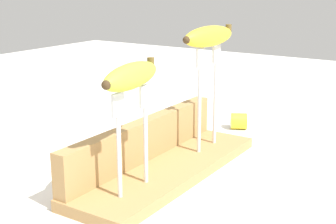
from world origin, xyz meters
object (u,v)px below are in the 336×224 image
object	(u,v)px
fork_stand_left	(132,130)
fork_stand_right	(208,89)
banana_raised_right	(209,36)
fork_fallen_near	(170,124)
banana_chunk_near	(238,121)
banana_raised_left	(131,76)

from	to	relation	value
fork_stand_left	fork_stand_right	distance (m)	0.25
banana_raised_right	fork_fallen_near	xyz separation A→B (m)	(0.14, 0.18, -0.24)
fork_fallen_near	banana_chunk_near	size ratio (longest dim) A/B	2.70
banana_raised_left	banana_raised_right	distance (m)	0.25
banana_raised_right	banana_chunk_near	distance (m)	0.31
fork_stand_right	banana_chunk_near	size ratio (longest dim) A/B	3.94
fork_stand_left	banana_raised_right	distance (m)	0.27
fork_stand_left	fork_stand_right	xyz separation A→B (m)	(0.25, 0.00, 0.02)
fork_stand_right	banana_raised_left	xyz separation A→B (m)	(-0.25, -0.00, 0.07)
fork_stand_left	fork_stand_right	bearing A→B (deg)	0.00
fork_stand_left	banana_chunk_near	bearing A→B (deg)	3.48
fork_fallen_near	banana_raised_right	bearing A→B (deg)	-128.36
fork_stand_left	fork_stand_right	world-z (taller)	fork_stand_right
fork_stand_left	banana_chunk_near	xyz separation A→B (m)	(0.46, 0.03, -0.10)
fork_fallen_near	banana_chunk_near	world-z (taller)	banana_chunk_near
banana_raised_left	fork_fallen_near	size ratio (longest dim) A/B	1.13
banana_raised_left	banana_chunk_near	world-z (taller)	banana_raised_left
banana_raised_right	fork_stand_right	bearing A→B (deg)	-5.15
banana_raised_left	banana_raised_right	xyz separation A→B (m)	(0.25, 0.00, 0.04)
banana_raised_right	fork_fallen_near	distance (m)	0.33
fork_stand_left	fork_fallen_near	distance (m)	0.44
fork_stand_left	banana_raised_left	world-z (taller)	banana_raised_left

